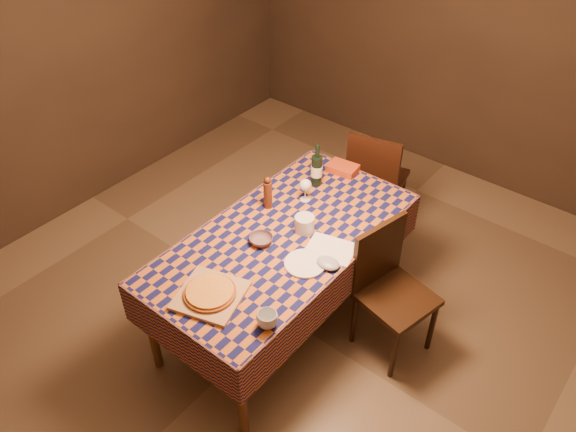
{
  "coord_description": "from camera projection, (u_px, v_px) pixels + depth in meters",
  "views": [
    {
      "loc": [
        1.7,
        -2.05,
        3.1
      ],
      "look_at": [
        0.0,
        0.05,
        0.9
      ],
      "focal_mm": 35.0,
      "sensor_mm": 36.0,
      "label": 1
    }
  ],
  "objects": [
    {
      "name": "chair_right",
      "position": [
        389.0,
        283.0,
        3.55
      ],
      "size": [
        0.51,
        0.5,
        0.93
      ],
      "color": "black",
      "rests_on": "ground"
    },
    {
      "name": "wine_glass",
      "position": [
        305.0,
        186.0,
        3.75
      ],
      "size": [
        0.08,
        0.08,
        0.16
      ],
      "color": "white",
      "rests_on": "dining_table"
    },
    {
      "name": "dining_table",
      "position": [
        283.0,
        245.0,
        3.58
      ],
      "size": [
        0.94,
        1.84,
        0.77
      ],
      "color": "brown",
      "rests_on": "ground"
    },
    {
      "name": "room",
      "position": [
        282.0,
        159.0,
        3.16
      ],
      "size": [
        5.0,
        5.1,
        2.7
      ],
      "color": "brown",
      "rests_on": "ground"
    },
    {
      "name": "bowl",
      "position": [
        261.0,
        240.0,
        3.47
      ],
      "size": [
        0.19,
        0.19,
        0.05
      ],
      "primitive_type": "imported",
      "rotation": [
        0.0,
        0.0,
        -0.36
      ],
      "color": "#644A54",
      "rests_on": "dining_table"
    },
    {
      "name": "flour_patch",
      "position": [
        331.0,
        249.0,
        3.43
      ],
      "size": [
        0.34,
        0.29,
        0.0
      ],
      "primitive_type": "cube",
      "rotation": [
        0.0,
        0.0,
        0.26
      ],
      "color": "white",
      "rests_on": "dining_table"
    },
    {
      "name": "wine_bottle",
      "position": [
        317.0,
        170.0,
        3.89
      ],
      "size": [
        0.09,
        0.09,
        0.32
      ],
      "color": "black",
      "rests_on": "dining_table"
    },
    {
      "name": "takeout_container",
      "position": [
        343.0,
        168.0,
        4.07
      ],
      "size": [
        0.23,
        0.17,
        0.05
      ],
      "primitive_type": "cube",
      "rotation": [
        0.0,
        0.0,
        0.13
      ],
      "color": "#AF3B17",
      "rests_on": "dining_table"
    },
    {
      "name": "cutting_board",
      "position": [
        210.0,
        295.0,
        3.12
      ],
      "size": [
        0.44,
        0.44,
        0.02
      ],
      "primitive_type": "cube",
      "rotation": [
        0.0,
        0.0,
        0.3
      ],
      "color": "tan",
      "rests_on": "dining_table"
    },
    {
      "name": "white_plate",
      "position": [
        305.0,
        264.0,
        3.33
      ],
      "size": [
        0.28,
        0.28,
        0.01
      ],
      "primitive_type": "cylinder",
      "rotation": [
        0.0,
        0.0,
        0.13
      ],
      "color": "white",
      "rests_on": "dining_table"
    },
    {
      "name": "pepper_mill",
      "position": [
        268.0,
        193.0,
        3.69
      ],
      "size": [
        0.07,
        0.07,
        0.24
      ],
      "color": "#4A2211",
      "rests_on": "dining_table"
    },
    {
      "name": "deli_tub",
      "position": [
        305.0,
        224.0,
        3.54
      ],
      "size": [
        0.14,
        0.14,
        0.1
      ],
      "primitive_type": "cylinder",
      "rotation": [
        0.0,
        0.0,
        -0.11
      ],
      "color": "silver",
      "rests_on": "dining_table"
    },
    {
      "name": "chair_far",
      "position": [
        375.0,
        176.0,
        4.46
      ],
      "size": [
        0.51,
        0.51,
        0.93
      ],
      "color": "black",
      "rests_on": "ground"
    },
    {
      "name": "pizza",
      "position": [
        210.0,
        292.0,
        3.11
      ],
      "size": [
        0.37,
        0.37,
        0.03
      ],
      "color": "brown",
      "rests_on": "cutting_board"
    },
    {
      "name": "tumbler",
      "position": [
        267.0,
        320.0,
        2.94
      ],
      "size": [
        0.12,
        0.12,
        0.09
      ],
      "primitive_type": "imported",
      "rotation": [
        0.0,
        0.0,
        -0.03
      ],
      "color": "silver",
      "rests_on": "dining_table"
    },
    {
      "name": "flour_bag",
      "position": [
        328.0,
        263.0,
        3.31
      ],
      "size": [
        0.16,
        0.14,
        0.04
      ],
      "primitive_type": "ellipsoid",
      "rotation": [
        0.0,
        0.0,
        -0.18
      ],
      "color": "#919DBA",
      "rests_on": "dining_table"
    }
  ]
}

